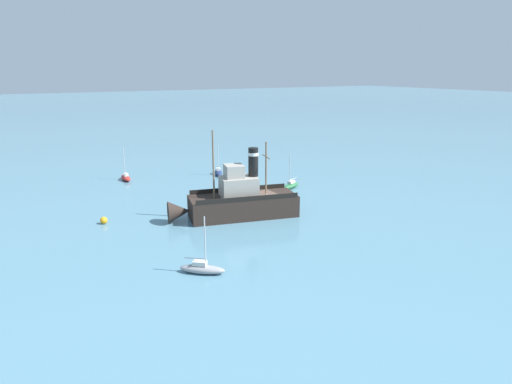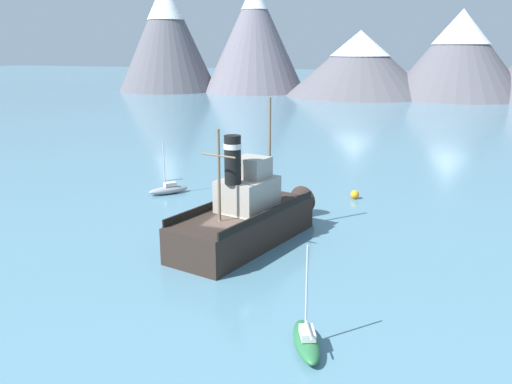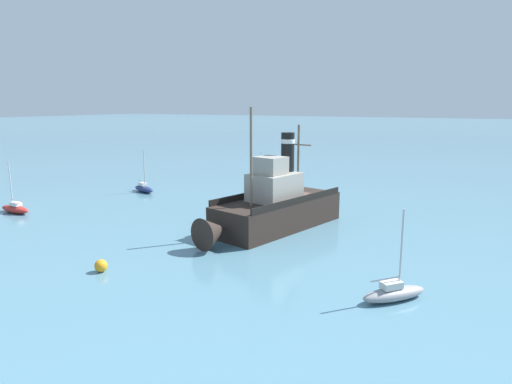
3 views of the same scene
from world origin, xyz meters
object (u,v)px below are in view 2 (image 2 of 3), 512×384
sailboat_grey (168,189)px  old_tugboat (249,217)px  sailboat_green (306,340)px  mooring_buoy (355,195)px

sailboat_grey → old_tugboat: bearing=-39.0°
sailboat_green → sailboat_grey: same height
sailboat_green → mooring_buoy: 26.08m
old_tugboat → mooring_buoy: size_ratio=18.89×
mooring_buoy → sailboat_green: bearing=-84.6°
sailboat_grey → mooring_buoy: 17.23m
sailboat_green → sailboat_grey: 28.91m
old_tugboat → sailboat_grey: bearing=141.0°
old_tugboat → mooring_buoy: bearing=69.9°
old_tugboat → sailboat_green: size_ratio=3.02×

